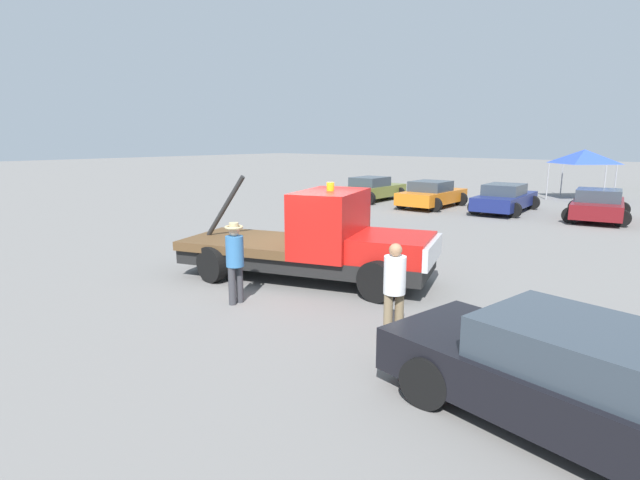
% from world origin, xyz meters
% --- Properties ---
extents(ground_plane, '(160.00, 160.00, 0.00)m').
position_xyz_m(ground_plane, '(0.00, 0.00, 0.00)').
color(ground_plane, slate).
extents(tow_truck, '(6.55, 3.99, 2.51)m').
position_xyz_m(tow_truck, '(0.36, 0.12, 0.94)').
color(tow_truck, black).
rests_on(tow_truck, ground).
extents(foreground_car, '(5.51, 2.74, 1.34)m').
position_xyz_m(foreground_car, '(7.06, -2.89, 0.65)').
color(foreground_car, black).
rests_on(foreground_car, ground).
extents(person_near_truck, '(0.38, 0.38, 1.69)m').
position_xyz_m(person_near_truck, '(3.69, -1.81, 0.98)').
color(person_near_truck, '#847051').
rests_on(person_near_truck, ground).
extents(person_at_hood, '(0.38, 0.38, 1.72)m').
position_xyz_m(person_at_hood, '(0.15, -2.31, 1.02)').
color(person_at_hood, '#38383D').
rests_on(person_at_hood, ground).
extents(parked_car_olive, '(2.48, 4.74, 1.34)m').
position_xyz_m(parked_car_olive, '(-7.80, 14.27, 0.65)').
color(parked_car_olive, olive).
rests_on(parked_car_olive, ground).
extents(parked_car_orange, '(2.54, 4.45, 1.34)m').
position_xyz_m(parked_car_orange, '(-3.93, 13.99, 0.65)').
color(parked_car_orange, orange).
rests_on(parked_car_orange, ground).
extents(parked_car_navy, '(2.64, 5.00, 1.34)m').
position_xyz_m(parked_car_navy, '(-0.50, 14.71, 0.65)').
color(parked_car_navy, navy).
rests_on(parked_car_navy, ground).
extents(parked_car_maroon, '(2.94, 4.57, 1.34)m').
position_xyz_m(parked_car_maroon, '(3.42, 14.81, 0.65)').
color(parked_car_maroon, maroon).
rests_on(parked_car_maroon, ground).
extents(canopy_tent_blue, '(2.95, 2.95, 2.82)m').
position_xyz_m(canopy_tent_blue, '(0.95, 22.66, 2.42)').
color(canopy_tent_blue, '#9E9EA3').
rests_on(canopy_tent_blue, ground).
extents(traffic_cone, '(0.40, 0.40, 0.55)m').
position_xyz_m(traffic_cone, '(-0.83, 3.31, 0.25)').
color(traffic_cone, black).
rests_on(traffic_cone, ground).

